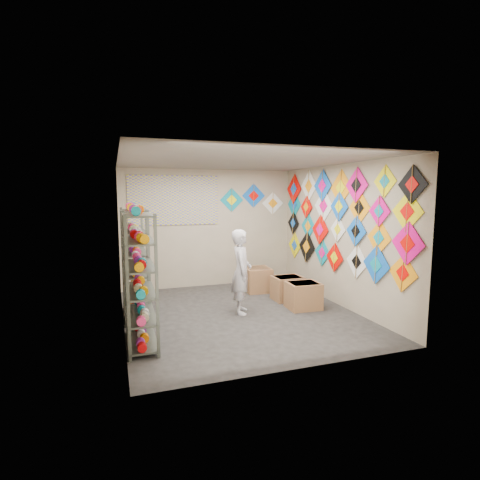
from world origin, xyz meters
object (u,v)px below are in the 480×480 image
object	(u,v)px
shelf_rack_back	(135,263)
shopkeeper	(241,272)
shelf_rack_front	(140,280)
carton_c	(257,279)
carton_a	(303,296)
carton_b	(288,288)

from	to	relation	value
shelf_rack_back	shopkeeper	bearing A→B (deg)	-12.22
shelf_rack_front	carton_c	distance (m)	3.53
shelf_rack_front	shopkeeper	bearing A→B (deg)	26.44
shelf_rack_back	shopkeeper	distance (m)	1.87
shelf_rack_front	shelf_rack_back	world-z (taller)	same
shelf_rack_front	carton_a	bearing A→B (deg)	14.40
shelf_rack_back	carton_b	world-z (taller)	shelf_rack_back
shelf_rack_front	shopkeeper	xyz separation A→B (m)	(1.82, 0.91, -0.19)
carton_b	shelf_rack_front	bearing A→B (deg)	-155.04
carton_a	carton_b	bearing A→B (deg)	94.93
carton_a	carton_c	distance (m)	1.50
shopkeeper	carton_a	world-z (taller)	shopkeeper
shelf_rack_front	shelf_rack_back	distance (m)	1.30
shopkeeper	carton_b	world-z (taller)	shopkeeper
shopkeeper	carton_c	size ratio (longest dim) A/B	2.54
shelf_rack_back	carton_c	bearing A→B (deg)	19.33
shelf_rack_front	carton_b	distance (m)	3.37
carton_a	shopkeeper	bearing A→B (deg)	176.48
carton_a	carton_b	distance (m)	0.62
shopkeeper	shelf_rack_back	bearing A→B (deg)	95.68
shopkeeper	carton_c	distance (m)	1.64
shelf_rack_front	shelf_rack_back	xyz separation A→B (m)	(0.00, 1.30, 0.00)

